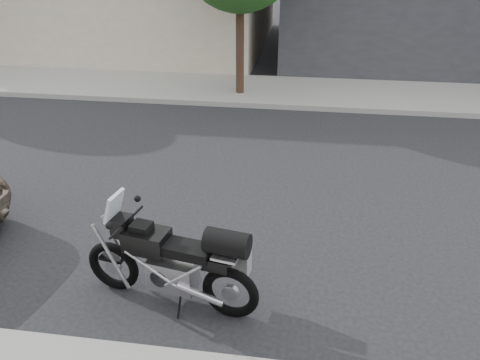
# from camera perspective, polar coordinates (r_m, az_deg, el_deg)

# --- Properties ---
(ground) EXTENTS (120.00, 120.00, 0.00)m
(ground) POSITION_cam_1_polar(r_m,az_deg,el_deg) (8.94, 7.27, -2.19)
(ground) COLOR black
(ground) RESTS_ON ground
(far_sidewalk) EXTENTS (44.00, 3.00, 0.15)m
(far_sidewalk) POSITION_cam_1_polar(r_m,az_deg,el_deg) (14.92, 8.03, 10.52)
(far_sidewalk) COLOR gray
(far_sidewalk) RESTS_ON ground
(motorcycle) EXTENTS (2.46, 0.87, 1.57)m
(motorcycle) POSITION_cam_1_polar(r_m,az_deg,el_deg) (6.19, -7.26, -9.88)
(motorcycle) COLOR black
(motorcycle) RESTS_ON ground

